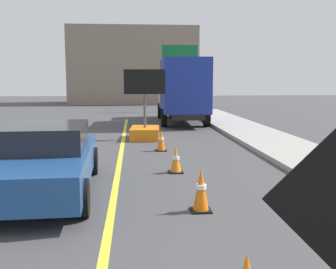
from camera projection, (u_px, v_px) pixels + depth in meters
name	position (u px, v px, depth m)	size (l,w,h in m)	color
lane_center_stripe	(108.00, 234.00, 6.07)	(0.14, 36.00, 0.01)	yellow
arrow_board_trailer	(145.00, 127.00, 15.89)	(1.60, 1.87, 2.70)	orange
box_truck	(182.00, 89.00, 21.80)	(2.53, 7.43, 3.34)	black
pickup_car	(45.00, 159.00, 8.27)	(2.13, 4.92, 1.38)	navy
highway_guide_sign	(188.00, 64.00, 29.47)	(2.79, 0.18, 5.00)	gray
far_building_block	(133.00, 66.00, 40.31)	(12.19, 6.54, 7.28)	gray
traffic_cone_mid_lane	(201.00, 190.00, 7.10)	(0.36, 0.36, 0.78)	black
traffic_cone_far_lane	(176.00, 160.00, 10.09)	(0.36, 0.36, 0.64)	black
traffic_cone_curbside	(161.00, 140.00, 13.19)	(0.36, 0.36, 0.70)	black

